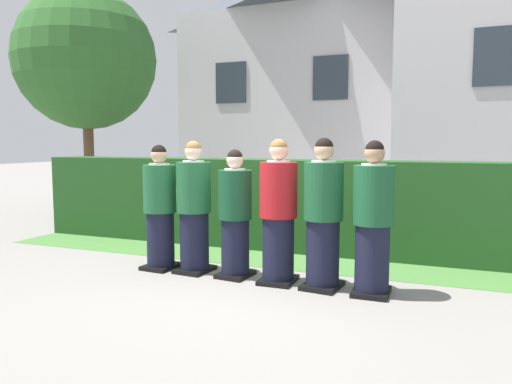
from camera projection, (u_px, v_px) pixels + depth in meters
The scene contains 11 objects.
ground_plane at pixel (256, 280), 5.81m from camera, with size 60.00×60.00×0.00m, color gray.
student_front_row_0 at pixel (160, 210), 6.28m from camera, with size 0.42×0.52×1.60m.
student_front_row_1 at pixel (194, 210), 6.11m from camera, with size 0.43×0.50×1.65m.
student_front_row_2 at pixel (235, 217), 5.89m from camera, with size 0.40×0.48×1.54m.
student_in_red_blazer at pixel (278, 215), 5.64m from camera, with size 0.43×0.48×1.67m.
student_front_row_4 at pixel (323, 217), 5.42m from camera, with size 0.44×0.52×1.68m.
student_front_row_5 at pixel (373, 222), 5.19m from camera, with size 0.43×0.47×1.65m.
hedge at pixel (300, 205), 7.40m from camera, with size 9.00×0.70×1.37m.
school_building_main at pixel (300, 75), 14.60m from camera, with size 6.50×4.12×7.09m.
oak_tree_left at pixel (86, 60), 11.44m from camera, with size 3.26×3.26×5.19m.
lawn_strip at pixel (283, 261), 6.73m from camera, with size 9.00×0.90×0.01m, color #477A38.
Camera 1 is at (2.12, -5.27, 1.62)m, focal length 34.36 mm.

